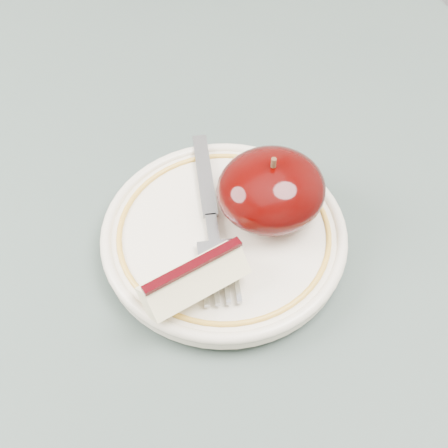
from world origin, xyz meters
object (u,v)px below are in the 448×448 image
object	(u,v)px
table	(114,317)
fork	(211,217)
plate	(224,235)
apple_half	(271,190)

from	to	relation	value
table	fork	xyz separation A→B (m)	(0.09, -0.01, 0.11)
table	plate	xyz separation A→B (m)	(0.10, -0.02, 0.10)
fork	plate	bearing A→B (deg)	-143.52
plate	apple_half	bearing A→B (deg)	8.93
table	plate	size ratio (longest dim) A/B	4.69
table	plate	bearing A→B (deg)	-11.60
table	apple_half	world-z (taller)	apple_half
table	apple_half	size ratio (longest dim) A/B	10.68
table	apple_half	distance (m)	0.19
plate	fork	distance (m)	0.02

